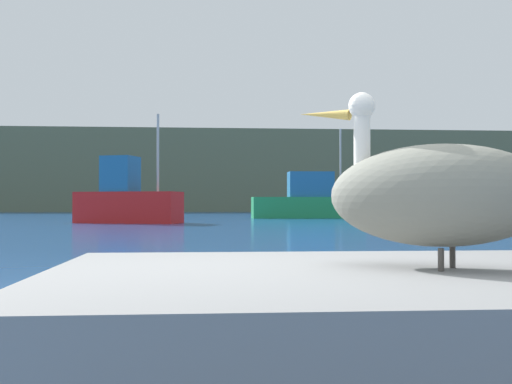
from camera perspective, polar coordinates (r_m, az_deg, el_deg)
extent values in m
plane|color=#194C93|center=(3.59, -1.62, -15.66)|extent=(260.00, 260.00, 0.00)
cube|color=#5B664C|center=(77.07, -4.46, 1.76)|extent=(140.00, 11.24, 9.43)
cube|color=gray|center=(3.41, 15.77, -11.44)|extent=(3.90, 2.45, 0.57)
ellipsoid|color=gray|center=(3.36, 15.71, -0.29)|extent=(1.24, 1.14, 0.52)
cylinder|color=white|center=(3.51, 9.44, 3.93)|extent=(0.09, 0.09, 0.37)
sphere|color=white|center=(3.54, 9.43, 7.60)|extent=(0.15, 0.15, 0.15)
cone|color=gold|center=(3.63, 6.11, 6.89)|extent=(0.29, 0.24, 0.09)
cylinder|color=#4C4742|center=(3.26, 16.19, -5.83)|extent=(0.03, 0.03, 0.11)
cylinder|color=#4C4742|center=(3.44, 17.14, -5.57)|extent=(0.03, 0.03, 0.11)
cube|color=red|center=(30.72, -11.31, -1.37)|extent=(5.22, 3.20, 1.48)
cube|color=#1E6099|center=(30.94, -12.02, 1.57)|extent=(1.85, 1.85, 1.69)
cylinder|color=#B2B2B2|center=(30.20, -8.75, 3.48)|extent=(0.12, 0.12, 3.64)
cube|color=#1E8C4C|center=(40.81, 4.64, -1.40)|extent=(7.12, 1.95, 1.34)
cube|color=#1E6099|center=(40.86, 4.89, 0.67)|extent=(2.85, 1.41, 1.62)
cylinder|color=#B2B2B2|center=(41.31, 7.55, 2.59)|extent=(0.12, 0.12, 4.39)
cylinder|color=#3F382D|center=(41.54, 9.28, 0.02)|extent=(0.10, 0.10, 0.70)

